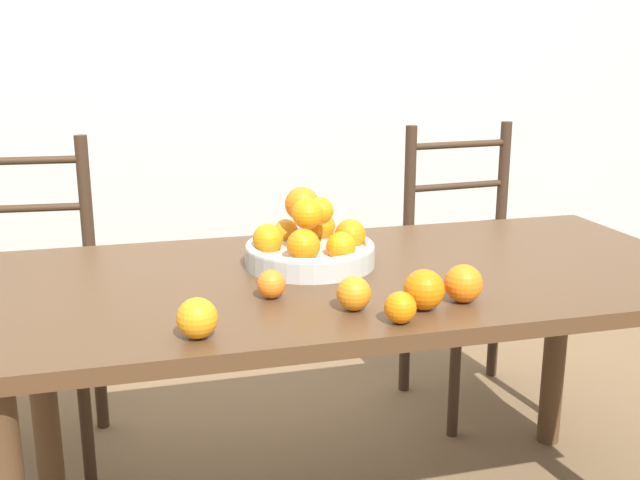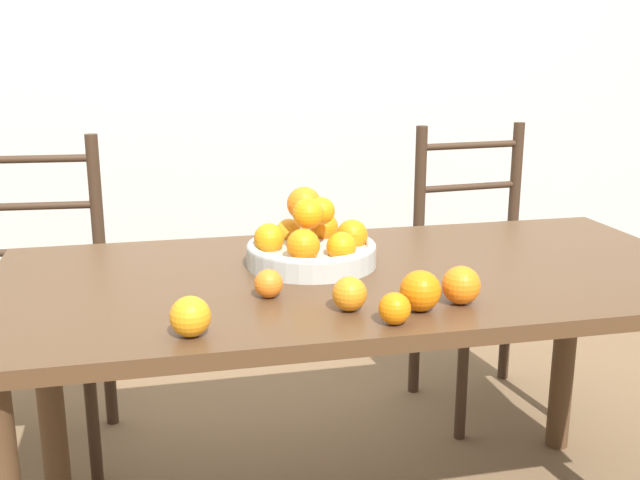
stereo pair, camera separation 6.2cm
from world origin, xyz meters
name	(u,v)px [view 1 (the left image)]	position (x,y,z in m)	size (l,w,h in m)	color
wall_back	(250,32)	(0.00, 1.41, 1.30)	(8.00, 0.06, 2.60)	beige
dining_table	(358,311)	(0.00, 0.00, 0.63)	(1.69, 0.81, 0.73)	#4C331E
fruit_bowl	(310,244)	(-0.10, 0.08, 0.79)	(0.31, 0.31, 0.19)	#B2B7B2
orange_loose_0	(424,290)	(0.05, -0.28, 0.77)	(0.08, 0.08, 0.08)	orange
orange_loose_1	(354,293)	(-0.09, -0.25, 0.77)	(0.07, 0.07, 0.07)	orange
orange_loose_2	(197,318)	(-0.41, -0.32, 0.77)	(0.08, 0.08, 0.08)	orange
orange_loose_3	(463,283)	(0.14, -0.26, 0.77)	(0.08, 0.08, 0.08)	orange
orange_loose_4	(271,284)	(-0.24, -0.13, 0.76)	(0.06, 0.06, 0.06)	orange
orange_loose_5	(400,308)	(-0.03, -0.34, 0.76)	(0.06, 0.06, 0.06)	orange
chair_left	(23,313)	(-0.84, 0.67, 0.47)	(0.45, 0.43, 0.98)	#382619
chair_right	(473,275)	(0.65, 0.67, 0.47)	(0.45, 0.43, 0.98)	#382619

